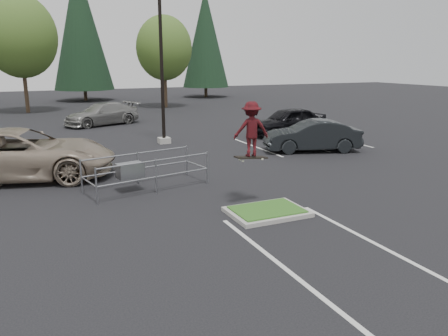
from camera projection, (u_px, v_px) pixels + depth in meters
name	position (u px, v px, depth m)	size (l,w,h in m)	color
ground	(267.00, 214.00, 12.66)	(120.00, 120.00, 0.00)	black
grass_median	(267.00, 211.00, 12.65)	(2.20, 1.60, 0.16)	#9C9791
stall_lines	(163.00, 172.00, 17.46)	(22.62, 17.60, 0.01)	silver
light_pole	(161.00, 56.00, 22.39)	(0.70, 0.60, 10.12)	#9C9791
decid_b	(20.00, 39.00, 35.85)	(5.89, 5.89, 9.64)	#38281C
decid_c	(164.00, 50.00, 40.20)	(5.12, 5.12, 8.38)	#38281C
conif_b	(80.00, 27.00, 46.63)	(6.38, 6.38, 14.50)	#38281C
conif_c	(205.00, 38.00, 51.57)	(5.50, 5.50, 12.50)	#38281C
cart_corral	(134.00, 170.00, 14.77)	(4.33, 2.26, 1.17)	gray
skateboarder	(251.00, 129.00, 12.98)	(1.16, 0.81, 1.77)	black
car_l_tan	(19.00, 154.00, 16.24)	(3.13, 6.80, 1.89)	tan
car_r_charc	(312.00, 136.00, 21.27)	(1.60, 4.60, 1.52)	black
car_r_black	(288.00, 121.00, 25.83)	(1.94, 4.82, 1.64)	black
car_far_silver	(103.00, 114.00, 30.00)	(2.11, 5.19, 1.51)	gray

